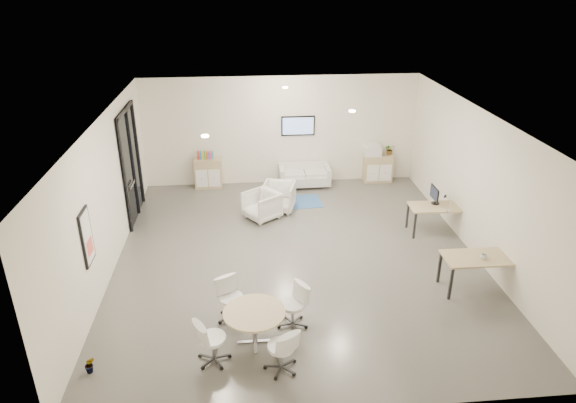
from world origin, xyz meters
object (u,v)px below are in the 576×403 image
Objects in this scene: loveseat at (304,176)px; round_table at (254,316)px; armchair_left at (262,204)px; armchair_right at (279,196)px; desk_front at (479,260)px; sideboard_left at (208,173)px; sideboard_right at (378,168)px; desk_rear at (437,209)px.

round_table is at bearing -104.19° from loveseat.
armchair_left reaches higher than loveseat.
loveseat is at bearing 76.60° from armchair_right.
loveseat is 6.38m from desk_front.
desk_front is at bearing 13.20° from armchair_left.
sideboard_left is 2.84m from loveseat.
sideboard_right reaches higher than loveseat.
loveseat is 1.80× the size of armchair_right.
armchair_left reaches higher than desk_rear.
armchair_right is 4.07m from desk_rear.
sideboard_left is at bearing 176.56° from loveseat.
sideboard_left is 1.04× the size of sideboard_right.
sideboard_right is 3.45m from desk_rear.
desk_front is (-0.05, -2.48, 0.04)m from desk_rear.
round_table is (1.13, -7.12, 0.12)m from sideboard_left.
armchair_left is at bearing 85.99° from round_table.
desk_rear is 2.49m from desk_front.
armchair_left reaches higher than round_table.
sideboard_right is at bearing -0.02° from sideboard_left.
armchair_right is at bearing -150.57° from sideboard_right.
loveseat is 4.33m from desk_rear.
sideboard_left is 6.62m from desk_rear.
round_table is (-4.49, -1.24, -0.10)m from desk_front.
desk_rear is 1.27× the size of round_table.
sideboard_right is at bearing 60.87° from round_table.
sideboard_right is 3.62m from armchair_right.
armchair_right is 5.51m from desk_front.
round_table is at bearing -138.07° from desk_rear.
armchair_left is at bearing -148.22° from sideboard_right.
desk_rear is (4.21, -1.15, 0.22)m from armchair_left.
armchair_left is (-3.62, -2.25, -0.02)m from sideboard_right.
sideboard_right is at bearing 86.15° from armchair_left.
armchair_left is 0.67m from armchair_right.
desk_rear reaches higher than round_table.
armchair_left is 5.52m from desk_front.
sideboard_left reaches higher than desk_front.
sideboard_left is 2.64m from armchair_right.
desk_rear is 5.88m from round_table.
armchair_left is 4.36m from desk_rear.
sideboard_right is 0.57× the size of loveseat.
sideboard_right is (5.10, -0.00, -0.02)m from sideboard_left.
sideboard_left is 0.83× the size of round_table.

